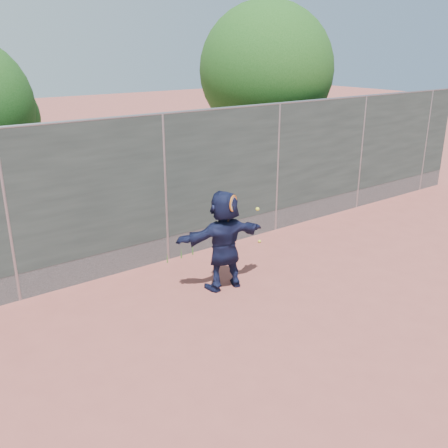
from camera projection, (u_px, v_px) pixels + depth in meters
ground at (282, 332)px, 7.78m from camera, size 80.00×80.00×0.00m
player at (224, 240)px, 8.93m from camera, size 1.77×0.79×1.85m
ball_ground at (259, 241)px, 11.29m from camera, size 0.07×0.07×0.07m
fence at (165, 186)px, 9.90m from camera, size 20.00×0.06×3.03m
swing_action at (236, 205)px, 8.61m from camera, size 0.75×0.17×0.51m
tree_right at (270, 74)px, 13.58m from camera, size 3.78×3.60×5.39m
weed_clump at (183, 252)px, 10.46m from camera, size 0.68×0.07×0.30m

